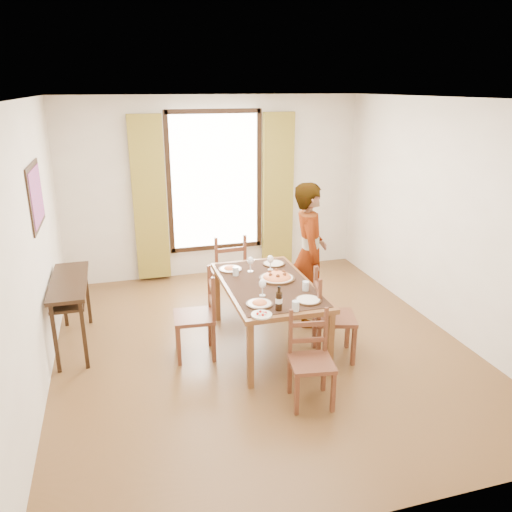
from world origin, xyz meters
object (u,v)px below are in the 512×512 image
object	(u,v)px
console_table	(70,290)
man	(309,254)
dining_table	(268,289)
pasta_platter	(277,275)

from	to	relation	value
console_table	man	world-z (taller)	man
dining_table	pasta_platter	bearing A→B (deg)	32.13
man	pasta_platter	bearing A→B (deg)	140.42
man	dining_table	bearing A→B (deg)	139.89
dining_table	pasta_platter	size ratio (longest dim) A/B	4.18
man	pasta_platter	xyz separation A→B (m)	(-0.53, -0.37, -0.07)
dining_table	pasta_platter	distance (m)	0.19
console_table	pasta_platter	bearing A→B (deg)	-12.72
console_table	dining_table	world-z (taller)	console_table
dining_table	console_table	bearing A→B (deg)	164.42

